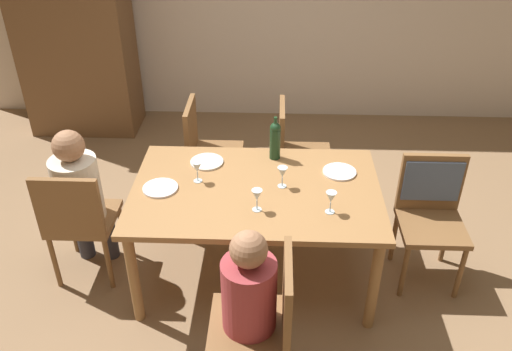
{
  "coord_description": "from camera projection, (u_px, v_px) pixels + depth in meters",
  "views": [
    {
      "loc": [
        0.12,
        -2.93,
        2.73
      ],
      "look_at": [
        0.0,
        0.0,
        0.85
      ],
      "focal_mm": 37.31,
      "sensor_mm": 36.0,
      "label": 1
    }
  ],
  "objects": [
    {
      "name": "ground_plane",
      "position": [
        256.0,
        272.0,
        3.94
      ],
      "size": [
        10.0,
        10.0,
        0.0
      ],
      "primitive_type": "plane",
      "color": "#846647"
    },
    {
      "name": "chair_right_end",
      "position": [
        431.0,
        201.0,
        3.68
      ],
      "size": [
        0.44,
        0.46,
        0.92
      ],
      "rotation": [
        0.0,
        0.0,
        3.14
      ],
      "color": "brown",
      "rests_on": "ground_plane"
    },
    {
      "name": "wine_glass_centre",
      "position": [
        257.0,
        196.0,
        3.27
      ],
      "size": [
        0.07,
        0.07,
        0.15
      ],
      "color": "silver",
      "rests_on": "dining_table"
    },
    {
      "name": "person_man_bearded",
      "position": [
        80.0,
        193.0,
        3.64
      ],
      "size": [
        0.31,
        0.36,
        1.15
      ],
      "color": "#33333D",
      "rests_on": "ground_plane"
    },
    {
      "name": "wine_glass_far",
      "position": [
        197.0,
        168.0,
        3.55
      ],
      "size": [
        0.07,
        0.07,
        0.15
      ],
      "color": "silver",
      "rests_on": "dining_table"
    },
    {
      "name": "dinner_plate_guest_left",
      "position": [
        160.0,
        188.0,
        3.52
      ],
      "size": [
        0.23,
        0.23,
        0.01
      ],
      "primitive_type": "cylinder",
      "color": "white",
      "rests_on": "dining_table"
    },
    {
      "name": "dining_table",
      "position": [
        256.0,
        198.0,
        3.58
      ],
      "size": [
        1.66,
        1.08,
        0.75
      ],
      "color": "olive",
      "rests_on": "ground_plane"
    },
    {
      "name": "dinner_plate_guest_right",
      "position": [
        339.0,
        172.0,
        3.69
      ],
      "size": [
        0.23,
        0.23,
        0.01
      ],
      "primitive_type": "cylinder",
      "color": "white",
      "rests_on": "dining_table"
    },
    {
      "name": "wine_glass_near_right",
      "position": [
        331.0,
        198.0,
        3.25
      ],
      "size": [
        0.07,
        0.07,
        0.15
      ],
      "color": "silver",
      "rests_on": "dining_table"
    },
    {
      "name": "chair_near",
      "position": [
        265.0,
        317.0,
        2.87
      ],
      "size": [
        0.44,
        0.44,
        0.92
      ],
      "rotation": [
        0.0,
        0.0,
        1.57
      ],
      "color": "brown",
      "rests_on": "ground_plane"
    },
    {
      "name": "chair_far_right",
      "position": [
        295.0,
        149.0,
        4.41
      ],
      "size": [
        0.44,
        0.44,
        0.92
      ],
      "rotation": [
        0.0,
        0.0,
        -1.57
      ],
      "color": "brown",
      "rests_on": "ground_plane"
    },
    {
      "name": "wine_glass_near_left",
      "position": [
        282.0,
        173.0,
        3.49
      ],
      "size": [
        0.07,
        0.07,
        0.15
      ],
      "color": "silver",
      "rests_on": "dining_table"
    },
    {
      "name": "wine_bottle_tall_green",
      "position": [
        275.0,
        139.0,
        3.78
      ],
      "size": [
        0.08,
        0.08,
        0.33
      ],
      "color": "#19381E",
      "rests_on": "dining_table"
    },
    {
      "name": "chair_left_end",
      "position": [
        78.0,
        218.0,
        3.62
      ],
      "size": [
        0.44,
        0.44,
        0.92
      ],
      "color": "brown",
      "rests_on": "ground_plane"
    },
    {
      "name": "armoire_cabinet",
      "position": [
        73.0,
        28.0,
        5.34
      ],
      "size": [
        1.18,
        0.62,
        2.18
      ],
      "color": "brown",
      "rests_on": "ground_plane"
    },
    {
      "name": "person_woman_host",
      "position": [
        244.0,
        302.0,
        2.82
      ],
      "size": [
        0.34,
        0.29,
        1.1
      ],
      "rotation": [
        0.0,
        0.0,
        1.57
      ],
      "color": "#33333D",
      "rests_on": "ground_plane"
    },
    {
      "name": "chair_far_left",
      "position": [
        205.0,
        147.0,
        4.44
      ],
      "size": [
        0.44,
        0.44,
        0.92
      ],
      "rotation": [
        0.0,
        0.0,
        -1.57
      ],
      "color": "brown",
      "rests_on": "ground_plane"
    },
    {
      "name": "dinner_plate_host",
      "position": [
        207.0,
        162.0,
        3.8
      ],
      "size": [
        0.24,
        0.24,
        0.01
      ],
      "primitive_type": "cylinder",
      "color": "silver",
      "rests_on": "dining_table"
    }
  ]
}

